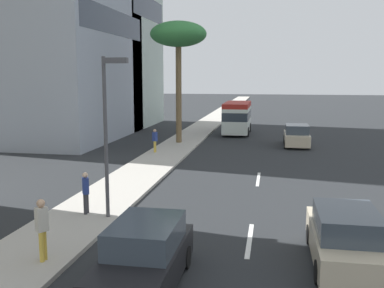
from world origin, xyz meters
TOP-DOWN VIEW (x-y plane):
  - ground_plane at (31.50, 0.00)m, footprint 198.00×198.00m
  - sidewalk_right at (31.50, 6.49)m, footprint 162.00×2.98m
  - lane_stripe_mid at (12.16, 0.00)m, footprint 3.20×0.16m
  - lane_stripe_far at (21.18, 0.00)m, footprint 3.20×0.16m
  - car_lead at (8.35, 2.52)m, footprint 4.42×1.88m
  - car_second at (10.68, -2.80)m, footprint 4.63×1.90m
  - car_third at (33.10, -2.56)m, footprint 4.39×1.92m
  - minibus_fourth at (39.80, 2.60)m, footprint 6.30×2.41m
  - pedestrian_near_lamp at (27.58, 7.35)m, footprint 0.35×0.39m
  - pedestrian_mid_block at (13.50, 6.36)m, footprint 0.39×0.36m
  - pedestrian_by_tree at (9.08, 5.77)m, footprint 0.39×0.36m
  - palm_tree at (32.45, 6.67)m, footprint 4.38×4.38m
  - street_lamp at (13.30, 5.28)m, footprint 0.24×0.97m

SIDE VIEW (x-z plane):
  - ground_plane at x=31.50m, z-range 0.00..0.00m
  - lane_stripe_mid at x=12.16m, z-range 0.00..0.01m
  - lane_stripe_far at x=21.18m, z-range 0.00..0.01m
  - sidewalk_right at x=31.50m, z-range 0.00..0.15m
  - car_second at x=10.68m, z-range -0.05..1.63m
  - car_third at x=33.10m, z-range -0.05..1.64m
  - car_lead at x=8.35m, z-range -0.05..1.65m
  - pedestrian_near_lamp at x=27.58m, z-range 0.23..1.85m
  - pedestrian_mid_block at x=13.50m, z-range 0.23..1.86m
  - pedestrian_by_tree at x=9.08m, z-range 0.26..2.09m
  - minibus_fourth at x=39.80m, z-range 0.15..3.10m
  - street_lamp at x=13.30m, z-range 0.91..6.89m
  - palm_tree at x=32.45m, z-range 3.71..13.16m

